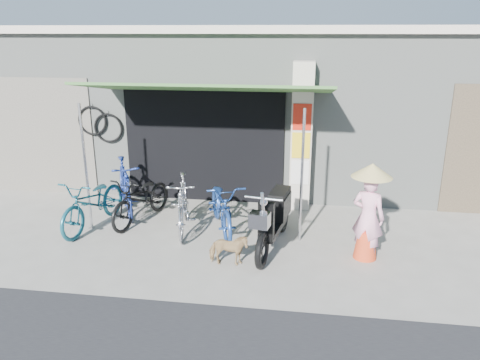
# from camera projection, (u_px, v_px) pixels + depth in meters

# --- Properties ---
(ground) EXTENTS (80.00, 80.00, 0.00)m
(ground) POSITION_uv_depth(u_px,v_px,m) (243.00, 256.00, 7.73)
(ground) COLOR gray
(ground) RESTS_ON ground
(bicycle_shop) EXTENTS (12.30, 5.30, 3.66)m
(bicycle_shop) POSITION_uv_depth(u_px,v_px,m) (270.00, 101.00, 11.97)
(bicycle_shop) COLOR gray
(bicycle_shop) RESTS_ON ground
(shop_pillar) EXTENTS (0.42, 0.44, 3.00)m
(shop_pillar) POSITION_uv_depth(u_px,v_px,m) (301.00, 137.00, 9.46)
(shop_pillar) COLOR beige
(shop_pillar) RESTS_ON ground
(awning) EXTENTS (4.60, 1.88, 2.72)m
(awning) POSITION_uv_depth(u_px,v_px,m) (207.00, 90.00, 8.62)
(awning) COLOR #36642D
(awning) RESTS_ON ground
(neighbour_left) EXTENTS (2.60, 0.06, 2.60)m
(neighbour_left) POSITION_uv_depth(u_px,v_px,m) (38.00, 136.00, 10.45)
(neighbour_left) COLOR #6B665B
(neighbour_left) RESTS_ON ground
(bike_teal) EXTENTS (0.98, 1.99, 1.00)m
(bike_teal) POSITION_uv_depth(u_px,v_px,m) (94.00, 202.00, 8.74)
(bike_teal) COLOR #155262
(bike_teal) RESTS_ON ground
(bike_blue) EXTENTS (1.32, 1.87, 1.10)m
(bike_blue) POSITION_uv_depth(u_px,v_px,m) (125.00, 187.00, 9.44)
(bike_blue) COLOR navy
(bike_blue) RESTS_ON ground
(bike_black) EXTENTS (1.09, 1.90, 0.95)m
(bike_black) POSITION_uv_depth(u_px,v_px,m) (142.00, 198.00, 9.02)
(bike_black) COLOR black
(bike_black) RESTS_ON ground
(bike_silver) EXTENTS (0.82, 1.81, 1.05)m
(bike_silver) POSITION_uv_depth(u_px,v_px,m) (183.00, 204.00, 8.57)
(bike_silver) COLOR silver
(bike_silver) RESTS_ON ground
(bike_navy) EXTENTS (1.28, 2.03, 1.01)m
(bike_navy) POSITION_uv_depth(u_px,v_px,m) (222.00, 206.00, 8.56)
(bike_navy) COLOR navy
(bike_navy) RESTS_ON ground
(street_dog) EXTENTS (0.65, 0.33, 0.53)m
(street_dog) POSITION_uv_depth(u_px,v_px,m) (228.00, 250.00, 7.36)
(street_dog) COLOR tan
(street_dog) RESTS_ON ground
(moped) EXTENTS (0.67, 2.05, 1.17)m
(moped) POSITION_uv_depth(u_px,v_px,m) (274.00, 218.00, 7.90)
(moped) COLOR black
(moped) RESTS_ON ground
(nun) EXTENTS (0.64, 0.64, 1.61)m
(nun) POSITION_uv_depth(u_px,v_px,m) (369.00, 212.00, 7.44)
(nun) COLOR #F4A4C2
(nun) RESTS_ON ground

